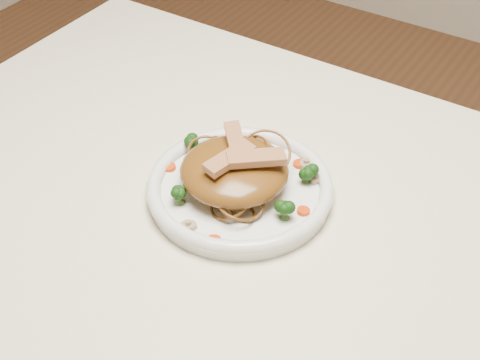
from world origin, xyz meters
The scene contains 19 objects.
table centered at (0.00, 0.00, 0.65)m, with size 1.20×0.80×0.75m.
plate centered at (-0.05, 0.02, 0.76)m, with size 0.25×0.25×0.02m, color white.
noodle_mound centered at (-0.06, 0.02, 0.79)m, with size 0.15×0.15×0.05m, color brown.
chicken_a centered at (-0.03, 0.02, 0.83)m, with size 0.08×0.02×0.01m, color tan.
chicken_b centered at (-0.08, 0.04, 0.83)m, with size 0.07×0.02×0.01m, color tan.
chicken_c centered at (-0.06, 0.00, 0.83)m, with size 0.07×0.02×0.01m, color tan.
broccoli_0 centered at (0.02, 0.08, 0.78)m, with size 0.03×0.03×0.03m, color #133B0C, non-canonical shape.
broccoli_1 centered at (-0.16, 0.05, 0.78)m, with size 0.02×0.02×0.03m, color #133B0C, non-canonical shape.
broccoli_2 centered at (-0.11, -0.05, 0.78)m, with size 0.03×0.03×0.03m, color #133B0C, non-canonical shape.
broccoli_3 centered at (0.03, 0.00, 0.78)m, with size 0.03×0.03×0.03m, color #133B0C, non-canonical shape.
carrot_0 centered at (-0.01, 0.11, 0.77)m, with size 0.02×0.02×0.01m, color #E04308.
carrot_1 centered at (-0.16, 0.00, 0.77)m, with size 0.02×0.02×0.01m, color #E04308.
carrot_2 centered at (0.04, 0.02, 0.77)m, with size 0.02×0.02×0.01m, color #E04308.
carrot_3 centered at (-0.08, 0.12, 0.77)m, with size 0.02×0.02×0.01m, color #E04308.
carrot_4 centered at (-0.03, -0.09, 0.77)m, with size 0.02×0.02×0.01m, color #E04308.
mushroom_0 centered at (-0.07, -0.08, 0.77)m, with size 0.02×0.02×0.01m, color tan.
mushroom_1 centered at (0.03, 0.09, 0.77)m, with size 0.02×0.02×0.01m, color tan.
mushroom_2 centered at (-0.16, 0.06, 0.77)m, with size 0.02×0.02×0.01m, color tan.
mushroom_3 centered at (0.00, 0.11, 0.77)m, with size 0.03×0.03×0.01m, color tan.
Camera 1 is at (0.34, -0.59, 1.41)m, focal length 52.93 mm.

